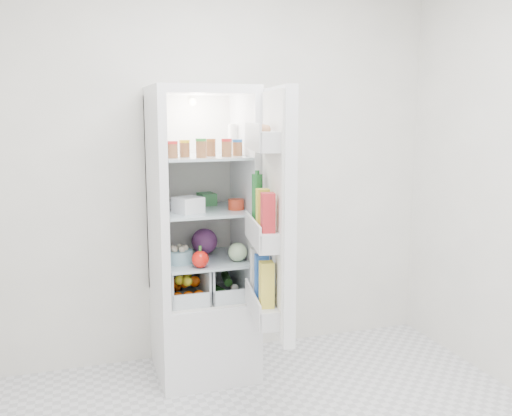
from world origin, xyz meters
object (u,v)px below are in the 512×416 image
object	(u,v)px
refrigerator	(201,269)
red_cabbage	(204,241)
fridge_door	(273,217)
mushroom_bowl	(179,257)

from	to	relation	value
refrigerator	red_cabbage	bearing A→B (deg)	55.85
red_cabbage	fridge_door	distance (m)	0.77
refrigerator	fridge_door	distance (m)	0.81
red_cabbage	refrigerator	bearing A→B (deg)	-124.15
refrigerator	red_cabbage	world-z (taller)	refrigerator
refrigerator	red_cabbage	xyz separation A→B (m)	(0.04, 0.05, 0.16)
red_cabbage	fridge_door	bearing A→B (deg)	-72.38
mushroom_bowl	red_cabbage	bearing A→B (deg)	40.82
refrigerator	red_cabbage	distance (m)	0.18
fridge_door	refrigerator	bearing A→B (deg)	30.88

